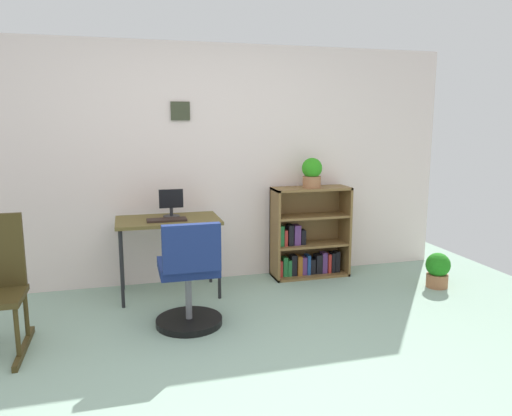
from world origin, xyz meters
TOP-DOWN VIEW (x-y plane):
  - ground_plane at (0.00, 0.00)m, footprint 6.24×6.24m
  - wall_back at (-0.00, 2.15)m, footprint 5.20×0.12m
  - desk at (-0.34, 1.75)m, footprint 0.92×0.55m
  - monitor at (-0.30, 1.82)m, footprint 0.22×0.15m
  - keyboard at (-0.35, 1.66)m, footprint 0.35×0.15m
  - office_chair at (-0.26, 0.95)m, footprint 0.52×0.55m
  - bookshelf_low at (1.09, 1.95)m, footprint 0.78×0.30m
  - potted_plant_on_shelf at (1.11, 1.90)m, footprint 0.20×0.20m
  - potted_plant_floor at (2.17, 1.26)m, footprint 0.23×0.23m

SIDE VIEW (x-z plane):
  - ground_plane at x=0.00m, z-range 0.00..0.00m
  - potted_plant_floor at x=2.17m, z-range 0.01..0.34m
  - office_chair at x=-0.26m, z-range -0.06..0.80m
  - bookshelf_low at x=1.09m, z-range -0.06..0.86m
  - desk at x=-0.34m, z-range 0.29..1.00m
  - keyboard at x=-0.35m, z-range 0.71..0.73m
  - monitor at x=-0.30m, z-range 0.71..0.97m
  - potted_plant_on_shelf at x=1.11m, z-range 0.93..1.22m
  - wall_back at x=0.00m, z-range 0.00..2.31m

